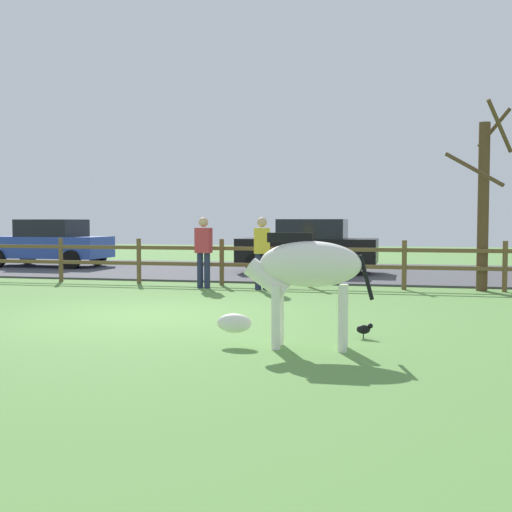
% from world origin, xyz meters
% --- Properties ---
extents(ground_plane, '(60.00, 60.00, 0.00)m').
position_xyz_m(ground_plane, '(0.00, 0.00, 0.00)').
color(ground_plane, '#5B8C42').
extents(parking_asphalt, '(28.00, 7.40, 0.05)m').
position_xyz_m(parking_asphalt, '(0.00, 9.30, 0.03)').
color(parking_asphalt, '#47474C').
rests_on(parking_asphalt, ground_plane).
extents(paddock_fence, '(21.60, 0.11, 1.12)m').
position_xyz_m(paddock_fence, '(-0.26, 5.00, 0.65)').
color(paddock_fence, brown).
rests_on(paddock_fence, ground_plane).
extents(bare_tree, '(1.47, 1.45, 4.15)m').
position_xyz_m(bare_tree, '(5.74, 5.12, 2.02)').
color(bare_tree, '#513A23').
rests_on(bare_tree, ground_plane).
extents(zebra, '(1.94, 0.52, 1.41)m').
position_xyz_m(zebra, '(2.81, -2.09, 0.93)').
color(zebra, white).
rests_on(zebra, ground_plane).
extents(crow_on_grass, '(0.21, 0.10, 0.20)m').
position_xyz_m(crow_on_grass, '(3.50, -1.27, 0.13)').
color(crow_on_grass, black).
rests_on(crow_on_grass, ground_plane).
extents(parked_car_black, '(4.01, 1.91, 1.56)m').
position_xyz_m(parked_car_black, '(1.34, 8.63, 0.84)').
color(parked_car_black, black).
rests_on(parked_car_black, parking_asphalt).
extents(parked_car_blue, '(4.04, 1.95, 1.56)m').
position_xyz_m(parked_car_blue, '(-7.42, 9.23, 0.84)').
color(parked_car_blue, '#2D4CAD').
rests_on(parked_car_blue, parking_asphalt).
extents(visitor_left_of_tree, '(0.39, 0.27, 1.64)m').
position_xyz_m(visitor_left_of_tree, '(-0.49, 4.30, 0.91)').
color(visitor_left_of_tree, '#232847').
rests_on(visitor_left_of_tree, ground_plane).
extents(visitor_right_of_tree, '(0.40, 0.29, 1.64)m').
position_xyz_m(visitor_right_of_tree, '(0.90, 4.25, 0.91)').
color(visitor_right_of_tree, '#232847').
rests_on(visitor_right_of_tree, ground_plane).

